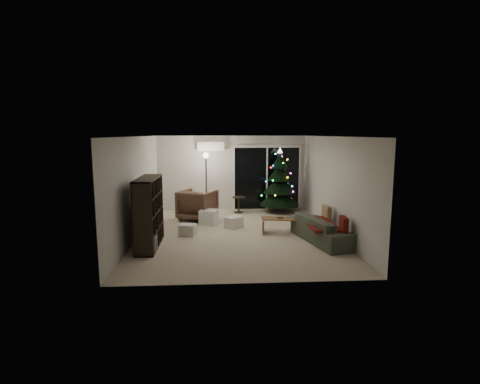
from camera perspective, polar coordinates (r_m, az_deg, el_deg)
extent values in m
plane|color=beige|center=(9.75, -0.48, -6.39)|extent=(6.50, 6.50, 0.00)
plane|color=white|center=(9.41, -0.50, 8.47)|extent=(6.50, 6.50, 0.00)
cube|color=silver|center=(12.72, -1.27, 2.94)|extent=(5.00, 0.02, 2.50)
cube|color=silver|center=(6.30, 1.09, -3.20)|extent=(5.00, 0.02, 2.50)
cube|color=silver|center=(9.70, -15.41, 0.75)|extent=(0.02, 6.50, 2.50)
cube|color=silver|center=(9.95, 14.04, 1.00)|extent=(0.02, 6.50, 2.50)
cube|color=black|center=(12.83, 4.10, 2.07)|extent=(2.20, 0.02, 2.10)
cube|color=white|center=(12.53, -4.49, 6.95)|extent=(0.90, 0.22, 0.28)
cube|color=#3F3833|center=(13.51, 3.76, -2.30)|extent=(2.60, 1.00, 0.10)
cube|color=white|center=(13.81, 3.57, 0.26)|extent=(2.20, 0.06, 1.00)
cube|color=black|center=(10.06, -13.50, -4.07)|extent=(0.44, 1.14, 0.71)
cube|color=black|center=(9.98, -13.59, -1.66)|extent=(0.36, 0.43, 0.15)
imported|color=brown|center=(11.31, -6.50, -1.95)|extent=(1.30, 1.31, 0.91)
cube|color=white|center=(10.77, -4.79, -3.81)|extent=(0.58, 0.58, 0.41)
cube|color=white|center=(9.67, -7.97, -5.74)|extent=(0.47, 0.40, 0.28)
cube|color=white|center=(10.32, -0.93, -4.63)|extent=(0.56, 0.54, 0.31)
cylinder|color=black|center=(12.26, -0.19, -1.95)|extent=(0.46, 0.46, 0.53)
cylinder|color=black|center=(11.96, -5.16, 1.13)|extent=(0.31, 0.31, 1.92)
imported|color=#44483D|center=(9.23, 12.67, -5.55)|extent=(1.26, 2.20, 0.60)
cube|color=#470E09|center=(9.17, 12.10, -4.76)|extent=(0.64, 1.49, 0.05)
cube|color=tan|center=(9.85, 13.07, -3.20)|extent=(0.15, 0.41, 0.40)
cube|color=#470E09|center=(8.65, 15.52, -4.98)|extent=(0.15, 0.40, 0.40)
cube|color=black|center=(9.79, 6.15, -3.93)|extent=(0.16, 0.05, 0.02)
cube|color=slate|center=(9.89, 7.54, -3.84)|extent=(0.15, 0.09, 0.02)
cone|color=black|center=(12.31, 6.04, 1.82)|extent=(1.72, 1.72, 2.13)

